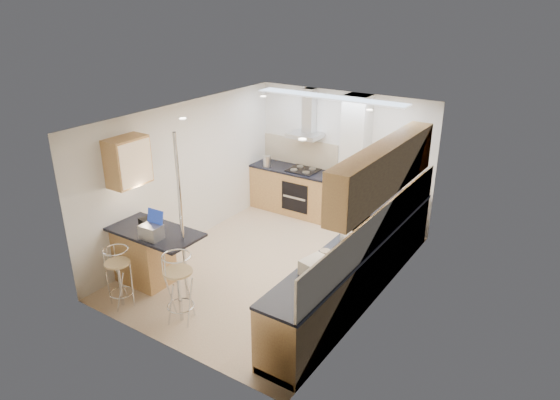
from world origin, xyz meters
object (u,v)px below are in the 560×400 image
Objects in this scene: microwave at (360,233)px; bar_stool_near at (119,277)px; bread_bin at (316,267)px; bar_stool_end at (179,288)px; laptop at (151,232)px.

bar_stool_near is at bearing 114.25° from microwave.
bar_stool_end is at bearing -142.97° from bread_bin.
microwave is 1.98× the size of laptop.
bar_stool_end is (0.96, 0.20, 0.05)m from bar_stool_near.
bar_stool_end reaches higher than bar_stool_near.
bar_stool_end is at bearing 123.37° from microwave.
laptop is at bearing 58.96° from bar_stool_near.
bread_bin is (2.63, 0.94, 0.56)m from bar_stool_near.
bar_stool_end is (-1.78, -1.75, -0.58)m from microwave.
bread_bin is at bearing 162.37° from microwave.
bread_bin is (2.39, 0.48, -0.03)m from laptop.
microwave is 1.03m from bread_bin.
microwave is at bearing 28.28° from laptop.
laptop reaches higher than bar_stool_near.
bar_stool_near is at bearing -147.20° from bread_bin.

